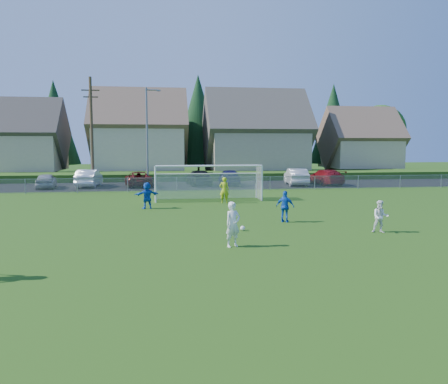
# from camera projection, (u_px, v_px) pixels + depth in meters

# --- Properties ---
(ground) EXTENTS (160.00, 160.00, 0.00)m
(ground) POSITION_uv_depth(u_px,v_px,m) (257.00, 256.00, 15.06)
(ground) COLOR #193D0C
(ground) RESTS_ON ground
(asphalt_lot) EXTENTS (60.00, 60.00, 0.00)m
(asphalt_lot) POSITION_uv_depth(u_px,v_px,m) (196.00, 185.00, 42.14)
(asphalt_lot) COLOR black
(asphalt_lot) RESTS_ON ground
(grass_embankment) EXTENTS (70.00, 6.00, 0.80)m
(grass_embankment) POSITION_uv_depth(u_px,v_px,m) (191.00, 176.00, 49.48)
(grass_embankment) COLOR #1E420F
(grass_embankment) RESTS_ON ground
(soccer_ball) EXTENTS (0.22, 0.22, 0.22)m
(soccer_ball) POSITION_uv_depth(u_px,v_px,m) (243.00, 228.00, 19.64)
(soccer_ball) COLOR white
(soccer_ball) RESTS_ON ground
(player_white_a) EXTENTS (0.74, 0.64, 1.72)m
(player_white_a) POSITION_uv_depth(u_px,v_px,m) (233.00, 224.00, 16.43)
(player_white_a) COLOR white
(player_white_a) RESTS_ON ground
(player_white_b) EXTENTS (0.83, 0.74, 1.43)m
(player_white_b) POSITION_uv_depth(u_px,v_px,m) (380.00, 217.00, 19.11)
(player_white_b) COLOR white
(player_white_b) RESTS_ON ground
(player_blue_a) EXTENTS (0.99, 0.79, 1.57)m
(player_blue_a) POSITION_uv_depth(u_px,v_px,m) (285.00, 207.00, 21.75)
(player_blue_a) COLOR blue
(player_blue_a) RESTS_ON ground
(player_blue_b) EXTENTS (1.57, 0.92, 1.62)m
(player_blue_b) POSITION_uv_depth(u_px,v_px,m) (147.00, 195.00, 26.47)
(player_blue_b) COLOR blue
(player_blue_b) RESTS_ON ground
(goalkeeper) EXTENTS (0.68, 0.49, 1.74)m
(goalkeeper) POSITION_uv_depth(u_px,v_px,m) (224.00, 190.00, 29.03)
(goalkeeper) COLOR #ADC917
(goalkeeper) RESTS_ON ground
(car_a) EXTENTS (2.15, 4.19, 1.37)m
(car_a) POSITION_uv_depth(u_px,v_px,m) (46.00, 181.00, 39.15)
(car_a) COLOR #9C9FA3
(car_a) RESTS_ON ground
(car_b) EXTENTS (1.88, 4.96, 1.62)m
(car_b) POSITION_uv_depth(u_px,v_px,m) (89.00, 178.00, 40.57)
(car_b) COLOR white
(car_b) RESTS_ON ground
(car_c) EXTENTS (2.97, 5.30, 1.40)m
(car_c) POSITION_uv_depth(u_px,v_px,m) (138.00, 179.00, 40.90)
(car_c) COLOR #530A09
(car_c) RESTS_ON ground
(car_d) EXTENTS (2.47, 5.15, 1.45)m
(car_d) POSITION_uv_depth(u_px,v_px,m) (199.00, 178.00, 42.12)
(car_d) COLOR black
(car_d) RESTS_ON ground
(car_e) EXTENTS (2.12, 4.70, 1.57)m
(car_e) POSITION_uv_depth(u_px,v_px,m) (229.00, 177.00, 42.18)
(car_e) COLOR #151447
(car_e) RESTS_ON ground
(car_f) EXTENTS (2.32, 5.09, 1.62)m
(car_f) POSITION_uv_depth(u_px,v_px,m) (296.00, 177.00, 42.28)
(car_f) COLOR silver
(car_f) RESTS_ON ground
(car_g) EXTENTS (2.67, 5.36, 1.50)m
(car_g) POSITION_uv_depth(u_px,v_px,m) (325.00, 177.00, 42.87)
(car_g) COLOR maroon
(car_g) RESTS_ON ground
(soccer_goal) EXTENTS (7.42, 1.90, 2.50)m
(soccer_goal) POSITION_uv_depth(u_px,v_px,m) (208.00, 177.00, 30.69)
(soccer_goal) COLOR white
(soccer_goal) RESTS_ON ground
(chainlink_fence) EXTENTS (52.06, 0.06, 1.20)m
(chainlink_fence) POSITION_uv_depth(u_px,v_px,m) (201.00, 184.00, 36.66)
(chainlink_fence) COLOR gray
(chainlink_fence) RESTS_ON ground
(streetlight) EXTENTS (1.38, 0.18, 9.00)m
(streetlight) POSITION_uv_depth(u_px,v_px,m) (148.00, 134.00, 39.53)
(streetlight) COLOR slate
(streetlight) RESTS_ON ground
(utility_pole) EXTENTS (1.60, 0.26, 10.00)m
(utility_pole) POSITION_uv_depth(u_px,v_px,m) (92.00, 131.00, 39.77)
(utility_pole) COLOR #473321
(utility_pole) RESTS_ON ground
(houses_row) EXTENTS (53.90, 11.45, 13.27)m
(houses_row) POSITION_uv_depth(u_px,v_px,m) (202.00, 118.00, 56.37)
(houses_row) COLOR tan
(houses_row) RESTS_ON ground
(tree_row) EXTENTS (65.98, 12.36, 13.80)m
(tree_row) POSITION_uv_depth(u_px,v_px,m) (191.00, 124.00, 62.46)
(tree_row) COLOR #382616
(tree_row) RESTS_ON ground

